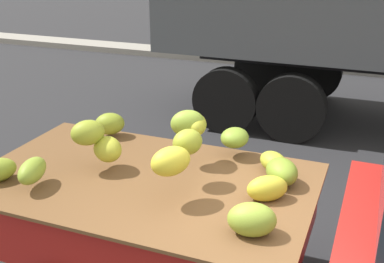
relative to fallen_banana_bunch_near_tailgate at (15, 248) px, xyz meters
The scene contains 2 objects.
curb_strip 9.39m from the fallen_banana_bunch_near_tailgate, 73.32° to the left, with size 80.00×0.80×0.16m, color gray.
fallen_banana_bunch_near_tailgate is the anchor object (origin of this frame).
Camera 1 is at (0.49, -3.11, 3.01)m, focal length 45.54 mm.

